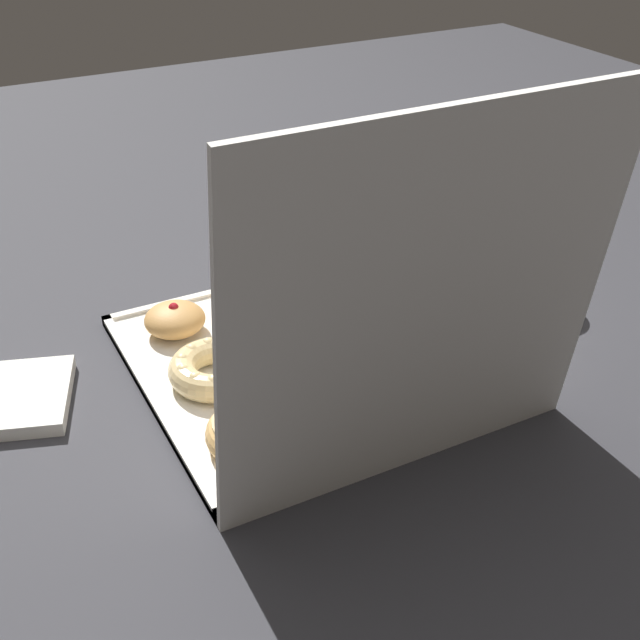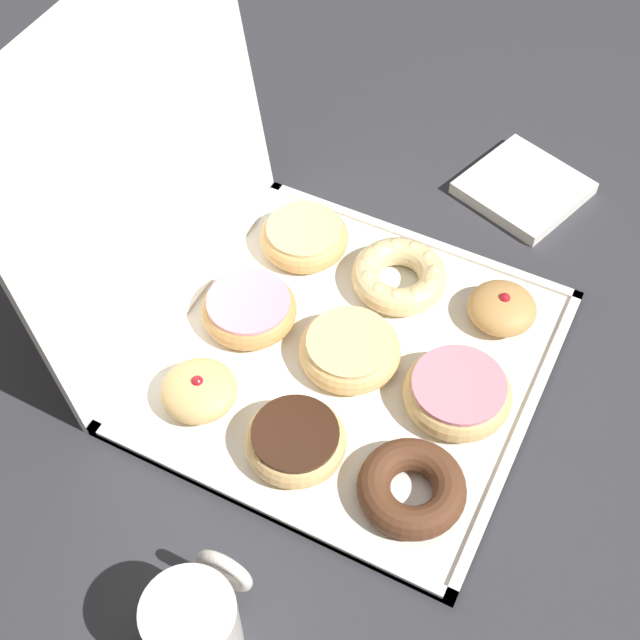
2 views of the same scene
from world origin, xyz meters
name	(u,v)px [view 2 (image 2 of 2)]	position (x,y,z in m)	size (l,w,h in m)	color
ground_plane	(349,364)	(0.00, 0.00, 0.00)	(3.00, 3.00, 0.00)	#333338
donut_box	(349,361)	(0.00, 0.00, 0.01)	(0.43, 0.43, 0.01)	white
box_lid_open	(145,167)	(0.00, 0.25, 0.21)	(0.43, 0.42, 0.01)	white
chocolate_cake_ring_donut_0	(412,488)	(-0.13, -0.13, 0.03)	(0.11, 0.11, 0.04)	#59331E
pink_frosted_donut_1	(456,395)	(0.00, -0.13, 0.03)	(0.12, 0.12, 0.04)	#E5B770
jelly_filled_donut_2	(502,308)	(0.14, -0.14, 0.03)	(0.08, 0.08, 0.05)	tan
chocolate_frosted_donut_3	(295,440)	(-0.13, 0.00, 0.03)	(0.11, 0.11, 0.04)	#E5B770
glazed_ring_donut_4	(350,350)	(0.00, 0.00, 0.03)	(0.12, 0.12, 0.04)	#E5B770
cruller_donut_5	(399,275)	(0.13, -0.01, 0.03)	(0.12, 0.12, 0.04)	#EACC8C
jelly_filled_donut_6	(199,391)	(-0.13, 0.12, 0.03)	(0.09, 0.09, 0.04)	#E5B770
pink_frosted_donut_7	(250,308)	(0.00, 0.13, 0.03)	(0.11, 0.11, 0.04)	tan
glazed_ring_donut_8	(304,237)	(0.13, 0.13, 0.03)	(0.11, 0.11, 0.04)	tan
coffee_mug	(194,623)	(-0.35, -0.01, 0.05)	(0.11, 0.09, 0.09)	white
napkin_stack	(523,188)	(0.36, -0.09, 0.01)	(0.14, 0.14, 0.02)	white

